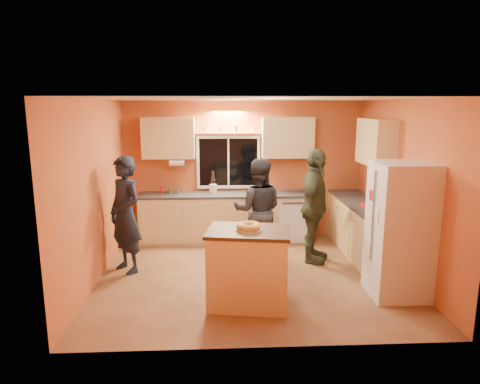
{
  "coord_description": "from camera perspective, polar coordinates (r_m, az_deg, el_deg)",
  "views": [
    {
      "loc": [
        -0.48,
        -6.09,
        2.52
      ],
      "look_at": [
        -0.16,
        0.4,
        1.19
      ],
      "focal_mm": 32.0,
      "sensor_mm": 36.0,
      "label": 1
    }
  ],
  "objects": [
    {
      "name": "utensil_crock",
      "position": [
        7.96,
        -3.63,
        0.41
      ],
      "size": [
        0.14,
        0.14,
        0.17
      ],
      "primitive_type": "cylinder",
      "color": "beige",
      "rests_on": "back_counter"
    },
    {
      "name": "bundt_pastry",
      "position": [
        5.32,
        1.14,
        -4.6
      ],
      "size": [
        0.31,
        0.31,
        0.09
      ],
      "primitive_type": "torus",
      "color": "#DAA859",
      "rests_on": "island"
    },
    {
      "name": "right_counter",
      "position": [
        7.32,
        16.75,
        -5.38
      ],
      "size": [
        0.62,
        1.84,
        0.9
      ],
      "color": "tan",
      "rests_on": "ground"
    },
    {
      "name": "room_shell",
      "position": [
        6.59,
        2.41,
        3.67
      ],
      "size": [
        4.54,
        4.04,
        2.61
      ],
      "color": "#B0502D",
      "rests_on": "ground"
    },
    {
      "name": "ground",
      "position": [
        6.6,
        1.57,
        -10.89
      ],
      "size": [
        4.5,
        4.5,
        0.0
      ],
      "primitive_type": "plane",
      "color": "brown",
      "rests_on": "ground"
    },
    {
      "name": "mixing_bowl",
      "position": [
        7.95,
        3.16,
        0.14
      ],
      "size": [
        0.41,
        0.41,
        0.1
      ],
      "primitive_type": "imported",
      "rotation": [
        0.0,
        0.0,
        0.02
      ],
      "color": "black",
      "rests_on": "back_counter"
    },
    {
      "name": "refrigerator",
      "position": [
        6.02,
        20.56,
        -4.83
      ],
      "size": [
        0.72,
        0.7,
        1.8
      ],
      "primitive_type": "cube",
      "color": "silver",
      "rests_on": "ground"
    },
    {
      "name": "island",
      "position": [
        5.49,
        1.12,
        -9.97
      ],
      "size": [
        1.12,
        0.85,
        1.0
      ],
      "rotation": [
        0.0,
        0.0,
        -0.16
      ],
      "color": "tan",
      "rests_on": "ground"
    },
    {
      "name": "red_box",
      "position": [
        7.18,
        16.5,
        -1.7
      ],
      "size": [
        0.19,
        0.17,
        0.07
      ],
      "primitive_type": "cube",
      "rotation": [
        0.0,
        0.0,
        0.34
      ],
      "color": "#B21B21",
      "rests_on": "right_counter"
    },
    {
      "name": "person_right",
      "position": [
        6.96,
        9.88,
        -1.91
      ],
      "size": [
        0.83,
        1.17,
        1.84
      ],
      "primitive_type": "imported",
      "rotation": [
        0.0,
        0.0,
        1.18
      ],
      "color": "#353823",
      "rests_on": "ground"
    },
    {
      "name": "person_left",
      "position": [
        6.68,
        -15.04,
        -2.96
      ],
      "size": [
        0.76,
        0.76,
        1.78
      ],
      "primitive_type": "imported",
      "rotation": [
        0.0,
        0.0,
        -0.8
      ],
      "color": "black",
      "rests_on": "ground"
    },
    {
      "name": "potted_plant",
      "position": [
        6.46,
        19.33,
        -2.25
      ],
      "size": [
        0.3,
        0.27,
        0.3
      ],
      "primitive_type": "imported",
      "rotation": [
        0.0,
        0.0,
        0.15
      ],
      "color": "gray",
      "rests_on": "right_counter"
    },
    {
      "name": "person_center",
      "position": [
        6.94,
        2.4,
        -2.47
      ],
      "size": [
        0.89,
        0.73,
        1.68
      ],
      "primitive_type": "imported",
      "rotation": [
        0.0,
        0.0,
        3.02
      ],
      "color": "black",
      "rests_on": "ground"
    },
    {
      "name": "back_counter",
      "position": [
        8.07,
        0.75,
        -3.31
      ],
      "size": [
        4.23,
        0.62,
        0.9
      ],
      "color": "tan",
      "rests_on": "ground"
    }
  ]
}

